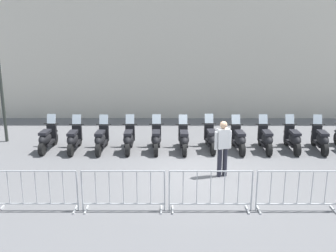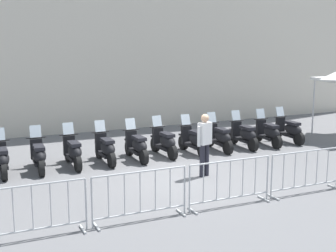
# 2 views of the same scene
# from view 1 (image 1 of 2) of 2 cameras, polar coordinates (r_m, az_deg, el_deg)

# --- Properties ---
(ground_plane) EXTENTS (120.00, 120.00, 0.00)m
(ground_plane) POSITION_cam_1_polar(r_m,az_deg,el_deg) (12.32, 4.95, -6.89)
(ground_plane) COLOR slate
(motorcycle_0) EXTENTS (0.56, 1.72, 1.24)m
(motorcycle_0) POSITION_cam_1_polar(r_m,az_deg,el_deg) (14.90, -17.15, -1.77)
(motorcycle_0) COLOR black
(motorcycle_0) RESTS_ON ground
(motorcycle_1) EXTENTS (0.56, 1.73, 1.24)m
(motorcycle_1) POSITION_cam_1_polar(r_m,az_deg,el_deg) (14.56, -13.50, -1.90)
(motorcycle_1) COLOR black
(motorcycle_1) RESTS_ON ground
(motorcycle_2) EXTENTS (0.56, 1.72, 1.24)m
(motorcycle_2) POSITION_cam_1_polar(r_m,az_deg,el_deg) (14.35, -9.67, -1.93)
(motorcycle_2) COLOR black
(motorcycle_2) RESTS_ON ground
(motorcycle_3) EXTENTS (0.57, 1.73, 1.24)m
(motorcycle_3) POSITION_cam_1_polar(r_m,az_deg,el_deg) (14.26, -5.70, -1.91)
(motorcycle_3) COLOR black
(motorcycle_3) RESTS_ON ground
(motorcycle_4) EXTENTS (0.57, 1.73, 1.24)m
(motorcycle_4) POSITION_cam_1_polar(r_m,az_deg,el_deg) (14.20, -1.71, -1.91)
(motorcycle_4) COLOR black
(motorcycle_4) RESTS_ON ground
(motorcycle_5) EXTENTS (0.58, 1.73, 1.24)m
(motorcycle_5) POSITION_cam_1_polar(r_m,az_deg,el_deg) (14.16, 2.30, -1.96)
(motorcycle_5) COLOR black
(motorcycle_5) RESTS_ON ground
(motorcycle_6) EXTENTS (0.62, 1.72, 1.24)m
(motorcycle_6) POSITION_cam_1_polar(r_m,az_deg,el_deg) (14.36, 6.24, -1.79)
(motorcycle_6) COLOR black
(motorcycle_6) RESTS_ON ground
(motorcycle_7) EXTENTS (0.63, 1.72, 1.24)m
(motorcycle_7) POSITION_cam_1_polar(r_m,az_deg,el_deg) (14.38, 10.23, -1.93)
(motorcycle_7) COLOR black
(motorcycle_7) RESTS_ON ground
(motorcycle_8) EXTENTS (0.56, 1.73, 1.24)m
(motorcycle_8) POSITION_cam_1_polar(r_m,az_deg,el_deg) (14.62, 14.01, -1.86)
(motorcycle_8) COLOR black
(motorcycle_8) RESTS_ON ground
(motorcycle_9) EXTENTS (0.56, 1.73, 1.24)m
(motorcycle_9) POSITION_cam_1_polar(r_m,az_deg,el_deg) (14.90, 17.70, -1.82)
(motorcycle_9) COLOR black
(motorcycle_9) RESTS_ON ground
(motorcycle_10) EXTENTS (0.56, 1.72, 1.24)m
(motorcycle_10) POSITION_cam_1_polar(r_m,az_deg,el_deg) (15.20, 21.29, -1.82)
(motorcycle_10) COLOR black
(motorcycle_10) RESTS_ON ground
(barrier_segment_0) EXTENTS (2.06, 0.61, 1.07)m
(barrier_segment_0) POSITION_cam_1_polar(r_m,az_deg,el_deg) (10.33, -18.61, -8.93)
(barrier_segment_0) COLOR #B2B5B7
(barrier_segment_0) RESTS_ON ground
(barrier_segment_1) EXTENTS (2.06, 0.61, 1.07)m
(barrier_segment_1) POSITION_cam_1_polar(r_m,az_deg,el_deg) (9.86, -6.51, -9.37)
(barrier_segment_1) COLOR #B2B5B7
(barrier_segment_1) RESTS_ON ground
(barrier_segment_2) EXTENTS (2.06, 0.61, 1.07)m
(barrier_segment_2) POSITION_cam_1_polar(r_m,az_deg,el_deg) (9.85, 6.20, -9.39)
(barrier_segment_2) COLOR #B2B5B7
(barrier_segment_2) RESTS_ON ground
(barrier_segment_3) EXTENTS (2.06, 0.61, 1.07)m
(barrier_segment_3) POSITION_cam_1_polar(r_m,az_deg,el_deg) (10.30, 18.35, -8.98)
(barrier_segment_3) COLOR #B2B5B7
(barrier_segment_3) RESTS_ON ground
(officer_near_row_end) EXTENTS (0.51, 0.35, 1.73)m
(officer_near_row_end) POSITION_cam_1_polar(r_m,az_deg,el_deg) (11.86, 7.97, -2.81)
(officer_near_row_end) COLOR #23232D
(officer_near_row_end) RESTS_ON ground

